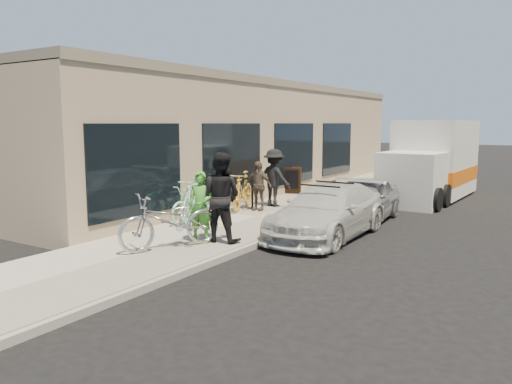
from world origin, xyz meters
The scene contains 17 objects.
ground centered at (0.00, 0.00, 0.00)m, with size 120.00×120.00×0.00m, color black.
sidewalk centered at (-2.00, 3.00, 0.07)m, with size 3.00×34.00×0.15m, color #A29E91.
curb centered at (-0.45, 3.00, 0.07)m, with size 0.12×34.00×0.13m, color gray.
storefront centered at (-5.24, 7.99, 2.12)m, with size 3.60×20.00×4.22m.
bike_rack centered at (-2.92, 3.79, 0.72)m, with size 0.20×0.66×0.95m.
sandwich_board centered at (-3.28, 7.49, 0.64)m, with size 0.75×0.76×0.96m.
sedan_white centered at (0.41, 2.35, 0.62)m, with size 1.76×4.31×1.29m.
sedan_silver centered at (0.46, 4.59, 0.61)m, with size 1.45×3.61×1.23m, color #9B9CA0.
moving_truck centered at (1.02, 10.05, 1.24)m, with size 2.37×5.78×2.80m.
tandem_bike centered at (-1.59, -0.97, 0.73)m, with size 0.77×2.21×1.16m, color #B7B7BA.
woman_rider centered at (-1.42, -0.21, 0.92)m, with size 0.56×0.37×1.55m, color #418E2F.
man_standing centered at (-1.11, 0.10, 1.12)m, with size 0.94×0.74×1.94m, color black.
cruiser_bike_a centered at (-3.15, 1.63, 0.72)m, with size 0.54×1.91×1.15m, color #92DBC3.
cruiser_bike_b centered at (-2.96, 1.52, 0.63)m, with size 0.64×1.83×0.96m, color #92DBC3.
cruiser_bike_c centered at (-2.96, 3.72, 0.71)m, with size 0.53×1.88×1.13m, color gold.
bystander_a centered at (-2.45, 4.70, 1.03)m, with size 1.14×0.66×1.77m, color black.
bystander_b centered at (-2.48, 3.83, 0.88)m, with size 0.85×0.36×1.46m, color #4F4238.
Camera 1 is at (5.21, -8.50, 2.71)m, focal length 35.00 mm.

